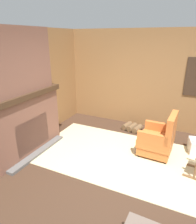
# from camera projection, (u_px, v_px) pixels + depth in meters

# --- Properties ---
(ground_plane) EXTENTS (14.00, 14.00, 0.00)m
(ground_plane) POSITION_uv_depth(u_px,v_px,m) (125.00, 179.00, 3.60)
(ground_plane) COLOR #3D281C
(wood_panel_wall_left) EXTENTS (0.06, 5.59, 2.62)m
(wood_panel_wall_left) POSITION_uv_depth(u_px,v_px,m) (11.00, 93.00, 4.14)
(wood_panel_wall_left) COLOR olive
(wood_panel_wall_left) RESTS_ON ground
(wood_panel_wall_back) EXTENTS (5.59, 0.09, 2.62)m
(wood_panel_wall_back) POSITION_uv_depth(u_px,v_px,m) (158.00, 81.00, 5.26)
(wood_panel_wall_back) COLOR olive
(wood_panel_wall_back) RESTS_ON ground
(fireplace_hearth) EXTENTS (0.66, 1.89, 1.36)m
(fireplace_hearth) POSITION_uv_depth(u_px,v_px,m) (25.00, 123.00, 4.26)
(fireplace_hearth) COLOR brown
(fireplace_hearth) RESTS_ON ground
(chimney_breast) EXTENTS (0.39, 1.58, 1.24)m
(chimney_breast) POSITION_uv_depth(u_px,v_px,m) (15.00, 61.00, 3.80)
(chimney_breast) COLOR brown
(chimney_breast) RESTS_ON fireplace_hearth
(area_rug) EXTENTS (3.75, 2.07, 0.01)m
(area_rug) POSITION_uv_depth(u_px,v_px,m) (123.00, 156.00, 4.27)
(area_rug) COLOR #C6B789
(area_rug) RESTS_ON ground
(armchair) EXTENTS (0.71, 0.72, 0.96)m
(armchair) POSITION_uv_depth(u_px,v_px,m) (158.00, 140.00, 4.24)
(armchair) COLOR #C6662D
(armchair) RESTS_ON ground
(firewood_stack) EXTENTS (0.55, 0.46, 0.16)m
(firewood_stack) POSITION_uv_depth(u_px,v_px,m) (132.00, 127.00, 5.48)
(firewood_stack) COLOR brown
(firewood_stack) RESTS_ON ground
(storage_case) EXTENTS (0.15, 0.22, 0.12)m
(storage_case) POSITION_uv_depth(u_px,v_px,m) (32.00, 85.00, 4.35)
(storage_case) COLOR brown
(storage_case) RESTS_ON fireplace_hearth
(decorative_plate_on_mantel) EXTENTS (0.06, 0.22, 0.22)m
(decorative_plate_on_mantel) POSITION_uv_depth(u_px,v_px,m) (12.00, 88.00, 3.91)
(decorative_plate_on_mantel) COLOR gold
(decorative_plate_on_mantel) RESTS_ON fireplace_hearth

